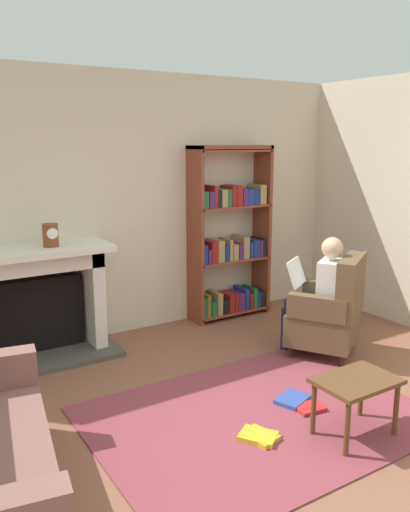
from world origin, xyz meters
name	(u,v)px	position (x,y,z in m)	size (l,w,h in m)	color
ground	(284,437)	(0.00, 0.00, 0.00)	(14.00, 14.00, 0.00)	brown
back_wall	(128,205)	(0.00, 2.55, 1.35)	(5.60, 0.10, 2.70)	beige
side_wall_right	(399,202)	(2.65, 1.25, 1.35)	(0.10, 5.20, 2.70)	beige
area_rug	(258,417)	(0.00, 0.30, 0.01)	(2.40, 1.80, 0.01)	brown
fireplace	(39,299)	(-1.04, 2.30, 0.57)	(1.35, 0.64, 1.07)	#4C4742
mantel_clock	(51,235)	(-0.92, 2.20, 1.18)	(0.14, 0.14, 0.21)	brown
bookshelf	(230,238)	(1.14, 2.33, 0.92)	(0.96, 0.32, 1.96)	brown
armchair_reading	(331,312)	(1.32, 0.89, 0.42)	(0.87, 0.87, 0.97)	#331E14
seated_reader	(319,290)	(1.25, 0.99, 0.62)	(0.55, 0.59, 1.14)	silver
side_table	(356,388)	(0.42, -0.24, 0.36)	(0.56, 0.39, 0.42)	brown
scattered_books	(279,419)	(0.09, 0.17, 0.03)	(0.86, 0.57, 0.03)	#334CA5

